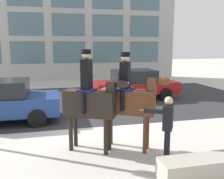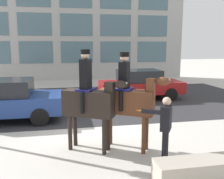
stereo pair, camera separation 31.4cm
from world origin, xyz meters
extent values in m
plane|color=beige|center=(0.00, 0.00, 0.00)|extent=(80.00, 80.00, 0.00)
cube|color=#2D2D30|center=(0.00, 4.75, 0.00)|extent=(18.08, 8.50, 0.01)
cube|color=slate|center=(-3.18, 12.83, 2.24)|extent=(2.55, 0.02, 1.72)
cube|color=slate|center=(0.00, 12.83, 2.24)|extent=(2.55, 0.02, 1.72)
cube|color=slate|center=(3.18, 12.83, 2.24)|extent=(2.55, 0.02, 1.72)
cube|color=slate|center=(6.37, 12.83, 2.24)|extent=(2.55, 0.02, 1.72)
cube|color=slate|center=(-3.18, 12.83, 4.39)|extent=(2.55, 0.02, 1.72)
cube|color=slate|center=(0.00, 12.83, 4.39)|extent=(2.55, 0.02, 1.72)
cube|color=slate|center=(3.18, 12.83, 4.39)|extent=(2.55, 0.02, 1.72)
cube|color=slate|center=(6.37, 12.83, 4.39)|extent=(2.55, 0.02, 1.72)
cube|color=black|center=(-0.45, -1.32, 1.28)|extent=(1.39, 1.04, 0.67)
cylinder|color=black|center=(0.05, -1.42, 0.47)|extent=(0.11, 0.11, 0.94)
cylinder|color=black|center=(-0.10, -1.69, 0.47)|extent=(0.11, 0.11, 0.94)
cylinder|color=black|center=(-0.80, -0.95, 0.47)|extent=(0.11, 0.11, 0.94)
cylinder|color=black|center=(-0.95, -1.22, 0.47)|extent=(0.11, 0.11, 0.94)
cube|color=black|center=(0.07, -1.61, 1.62)|extent=(0.29, 0.31, 0.49)
cube|color=black|center=(-0.04, -1.55, 1.64)|extent=(0.07, 0.09, 0.44)
ellipsoid|color=black|center=(0.31, -1.74, 1.82)|extent=(0.39, 0.33, 0.20)
cube|color=silver|center=(0.40, -1.79, 1.84)|extent=(0.13, 0.10, 0.08)
cylinder|color=black|center=(-1.08, -0.97, 1.17)|extent=(0.09, 0.09, 0.55)
cube|color=#14144C|center=(-0.51, -1.29, 1.64)|extent=(0.59, 0.62, 0.05)
cube|color=black|center=(-0.51, -1.29, 2.05)|extent=(0.35, 0.39, 0.76)
sphere|color=#D1A889|center=(-0.51, -1.29, 2.53)|extent=(0.22, 0.22, 0.22)
cylinder|color=black|center=(-0.51, -1.29, 2.61)|extent=(0.24, 0.24, 0.12)
cylinder|color=black|center=(-0.38, -1.05, 1.35)|extent=(0.11, 0.11, 0.54)
cylinder|color=black|center=(-0.64, -1.52, 1.35)|extent=(0.11, 0.11, 0.54)
cube|color=#59331E|center=(0.54, -1.44, 1.30)|extent=(1.45, 1.12, 0.64)
cylinder|color=#59331E|center=(1.06, -1.57, 0.49)|extent=(0.11, 0.11, 0.99)
cylinder|color=#59331E|center=(0.90, -1.84, 0.49)|extent=(0.11, 0.11, 0.99)
cylinder|color=#59331E|center=(0.18, -1.04, 0.49)|extent=(0.11, 0.11, 0.99)
cylinder|color=#59331E|center=(0.02, -1.30, 0.49)|extent=(0.11, 0.11, 0.99)
cube|color=#59331E|center=(1.08, -1.77, 1.67)|extent=(0.30, 0.31, 0.55)
cube|color=#382314|center=(0.98, -1.70, 1.69)|extent=(0.08, 0.09, 0.50)
ellipsoid|color=#59331E|center=(1.34, -1.92, 1.90)|extent=(0.41, 0.35, 0.22)
cube|color=silver|center=(1.43, -1.98, 1.92)|extent=(0.14, 0.11, 0.09)
cylinder|color=#382314|center=(-0.10, -1.05, 1.20)|extent=(0.09, 0.09, 0.55)
cube|color=#14144C|center=(0.48, -1.40, 1.64)|extent=(0.62, 0.63, 0.05)
cube|color=black|center=(0.48, -1.40, 2.01)|extent=(0.35, 0.39, 0.68)
sphere|color=#D1A889|center=(0.48, -1.40, 2.46)|extent=(0.22, 0.22, 0.22)
cylinder|color=black|center=(0.48, -1.40, 2.54)|extent=(0.24, 0.24, 0.12)
cylinder|color=black|center=(0.62, -1.17, 1.37)|extent=(0.11, 0.11, 0.51)
cylinder|color=black|center=(0.34, -1.63, 1.37)|extent=(0.11, 0.11, 0.51)
cylinder|color=black|center=(1.22, -2.44, 0.40)|extent=(0.13, 0.13, 0.80)
cylinder|color=black|center=(1.31, -2.30, 0.40)|extent=(0.13, 0.13, 0.80)
cube|color=black|center=(1.27, -2.37, 1.10)|extent=(0.40, 0.46, 0.59)
sphere|color=#D1A889|center=(1.27, -2.37, 1.49)|extent=(0.20, 0.20, 0.20)
cube|color=black|center=(0.94, -2.38, 1.26)|extent=(0.52, 0.36, 0.09)
cone|color=orange|center=(0.64, -2.20, 1.26)|extent=(0.18, 0.13, 0.04)
cube|color=navy|center=(-3.18, 1.91, 0.64)|extent=(4.02, 1.92, 0.64)
cube|color=black|center=(-3.28, 1.91, 1.25)|extent=(2.01, 1.69, 0.58)
cylinder|color=black|center=(-1.93, 1.03, 0.32)|extent=(0.63, 0.23, 0.63)
cylinder|color=black|center=(-1.93, 2.79, 0.32)|extent=(0.63, 0.23, 0.63)
cube|color=maroon|center=(2.86, 4.71, 0.63)|extent=(4.27, 1.78, 0.59)
cube|color=black|center=(2.75, 4.71, 1.22)|extent=(2.13, 1.57, 0.60)
cylinder|color=black|center=(4.18, 3.89, 0.33)|extent=(0.66, 0.21, 0.66)
cylinder|color=black|center=(4.18, 5.53, 0.33)|extent=(0.66, 0.21, 0.66)
cylinder|color=black|center=(1.54, 3.89, 0.33)|extent=(0.66, 0.21, 0.66)
cylinder|color=black|center=(1.54, 5.53, 0.33)|extent=(0.66, 0.21, 0.66)
cube|color=#ADA393|center=(1.92, -3.36, 0.24)|extent=(2.50, 0.56, 0.48)
camera|label=1|loc=(-1.35, -7.60, 2.76)|focal=40.00mm
camera|label=2|loc=(-1.04, -7.67, 2.76)|focal=40.00mm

